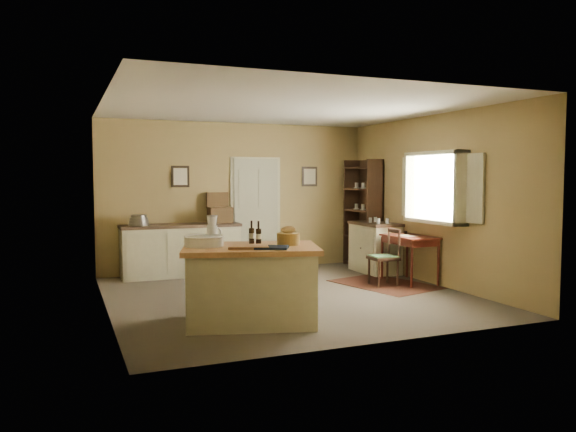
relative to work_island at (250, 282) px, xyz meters
name	(u,v)px	position (x,y,z in m)	size (l,w,h in m)	color
ground	(288,296)	(0.98, 1.25, -0.48)	(5.00, 5.00, 0.00)	brown
wall_back	(237,197)	(0.98, 3.75, 0.87)	(5.00, 0.10, 2.70)	olive
wall_front	(380,213)	(0.98, -1.25, 0.87)	(5.00, 0.10, 2.70)	olive
wall_left	(105,206)	(-1.52, 1.25, 0.87)	(0.10, 5.00, 2.70)	olive
wall_right	(433,200)	(3.48, 1.25, 0.87)	(0.10, 5.00, 2.70)	olive
ceiling	(288,107)	(0.98, 1.25, 2.22)	(5.00, 5.00, 0.00)	silver
door	(256,212)	(1.33, 3.72, 0.57)	(0.97, 0.06, 2.11)	#A7A88B
framed_prints	(248,177)	(1.18, 3.72, 1.24)	(2.82, 0.02, 0.38)	black
window	(437,187)	(3.41, 1.05, 1.07)	(0.25, 1.99, 1.12)	beige
work_island	(250,282)	(0.00, 0.00, 0.00)	(1.77, 1.40, 1.20)	beige
sideboard	(181,248)	(-0.12, 3.45, 0.00)	(2.04, 0.58, 1.18)	beige
rug	(385,284)	(2.73, 1.44, -0.48)	(1.10, 1.60, 0.01)	#422112
writing_desk	(410,241)	(3.18, 1.44, 0.19)	(0.57, 0.94, 0.82)	#39120C
desk_chair	(383,258)	(2.67, 1.40, -0.05)	(0.41, 0.41, 0.87)	black
right_cabinet	(375,247)	(3.18, 2.52, -0.02)	(0.57, 1.03, 0.99)	beige
shelving_unit	(365,213)	(3.34, 3.16, 0.54)	(0.35, 0.92, 2.04)	black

